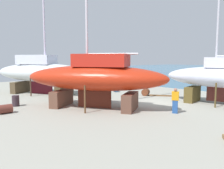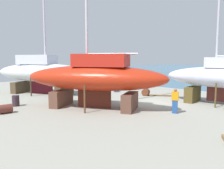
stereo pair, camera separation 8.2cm
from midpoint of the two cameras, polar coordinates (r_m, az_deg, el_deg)
ground_plane at (r=16.59m, az=3.07°, el=-6.13°), size 53.34×53.34×0.00m
sailboat_far_slipway at (r=19.95m, az=25.38°, el=1.63°), size 9.00×3.73×12.95m
sailboat_small_center at (r=24.83m, az=-16.85°, el=2.99°), size 11.05×7.07×16.79m
sailboat_large_starboard at (r=16.83m, az=-4.12°, el=1.79°), size 10.85×7.78×15.10m
worker at (r=15.85m, az=15.28°, el=-3.75°), size 0.50×0.40×1.67m
barrel_ochre at (r=16.89m, az=-24.52°, el=-5.45°), size 0.64×0.87×0.59m
barrel_tipped_center at (r=23.09m, az=8.35°, el=-1.85°), size 0.89×0.94×0.66m
barrel_tipped_right at (r=19.13m, az=-22.34°, el=-3.70°), size 0.56×0.56×0.82m
barrel_blue_faded at (r=25.44m, az=1.07°, el=-1.12°), size 0.96×0.90×0.59m
timber_short_skew at (r=23.00m, az=12.03°, el=-2.65°), size 2.18×1.47×0.11m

